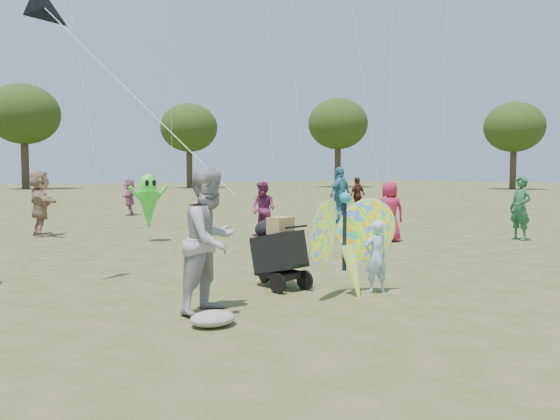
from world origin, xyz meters
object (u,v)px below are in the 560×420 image
object	(u,v)px
adult_man	(210,240)
crowd_a	(389,211)
child_girl	(376,257)
butterfly_kite	(348,245)
crowd_d	(40,203)
crowd_h	(357,195)
crowd_e	(263,209)
crowd_c	(340,195)
crowd_f	(520,208)
alien_kite	(149,204)
jogging_stroller	(277,248)
crowd_j	(129,197)

from	to	relation	value
adult_man	crowd_a	size ratio (longest dim) A/B	1.18
child_girl	butterfly_kite	world-z (taller)	butterfly_kite
crowd_d	crowd_h	bearing A→B (deg)	-84.72
crowd_e	crowd_h	bearing A→B (deg)	99.39
crowd_c	crowd_a	bearing A→B (deg)	46.71
child_girl	crowd_f	xyz separation A→B (m)	(7.35, 2.71, 0.30)
crowd_c	crowd_f	bearing A→B (deg)	80.16
adult_man	butterfly_kite	world-z (taller)	adult_man
crowd_c	crowd_f	distance (m)	6.31
crowd_h	alien_kite	world-z (taller)	alien_kite
crowd_h	jogging_stroller	xyz separation A→B (m)	(-10.69, -10.92, -0.17)
adult_man	butterfly_kite	bearing A→B (deg)	-33.82
child_girl	crowd_e	world-z (taller)	crowd_e
crowd_c	crowd_e	bearing A→B (deg)	7.33
crowd_e	crowd_f	world-z (taller)	crowd_f
jogging_stroller	butterfly_kite	bearing A→B (deg)	-74.82
child_girl	adult_man	world-z (taller)	adult_man
adult_man	crowd_j	size ratio (longest dim) A/B	1.22
child_girl	jogging_stroller	bearing A→B (deg)	-40.25
adult_man	crowd_h	xyz separation A→B (m)	(12.18, 11.74, -0.14)
child_girl	crowd_a	distance (m)	6.01
crowd_f	crowd_j	size ratio (longest dim) A/B	1.11
crowd_c	crowd_f	world-z (taller)	crowd_c
crowd_c	crowd_e	size ratio (longest dim) A/B	1.28
crowd_d	adult_man	bearing A→B (deg)	-179.30
child_girl	crowd_d	distance (m)	10.69
crowd_a	crowd_h	world-z (taller)	crowd_h
crowd_a	crowd_f	distance (m)	3.48
crowd_j	crowd_c	bearing A→B (deg)	57.61
crowd_c	crowd_j	world-z (taller)	crowd_c
crowd_a	crowd_d	xyz separation A→B (m)	(-7.36, 5.97, 0.14)
crowd_e	adult_man	bearing A→B (deg)	-59.92
crowd_h	jogging_stroller	bearing A→B (deg)	34.55
crowd_e	crowd_j	world-z (taller)	crowd_e
adult_man	jogging_stroller	world-z (taller)	adult_man
crowd_d	crowd_f	distance (m)	12.89
adult_man	jogging_stroller	size ratio (longest dim) A/B	1.65
crowd_f	crowd_j	xyz separation A→B (m)	(-6.24, 13.54, -0.08)
child_girl	crowd_h	distance (m)	15.41
crowd_c	butterfly_kite	world-z (taller)	crowd_c
child_girl	crowd_e	xyz separation A→B (m)	(1.99, 6.75, 0.23)
crowd_f	crowd_e	bearing A→B (deg)	-121.66
crowd_h	crowd_j	size ratio (longest dim) A/B	1.04
crowd_d	crowd_h	size ratio (longest dim) A/B	1.17
alien_kite	crowd_j	bearing A→B (deg)	76.73
crowd_j	jogging_stroller	world-z (taller)	crowd_j
adult_man	crowd_a	world-z (taller)	adult_man
adult_man	crowd_f	bearing A→B (deg)	-14.03
crowd_a	jogging_stroller	bearing A→B (deg)	52.11
child_girl	crowd_f	world-z (taller)	crowd_f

